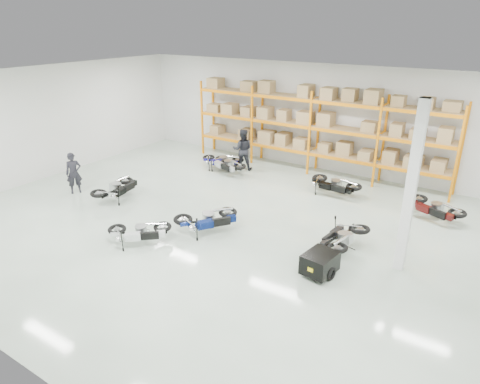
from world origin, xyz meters
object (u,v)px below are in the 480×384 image
Objects in this scene: moto_back_d at (434,205)px; moto_back_c at (334,181)px; moto_blue_centre at (208,216)px; moto_black_far_left at (117,185)px; moto_silver_left at (139,229)px; person_left at (74,173)px; trailer at (320,263)px; moto_back_b at (226,161)px; moto_touring_right at (343,233)px; moto_back_a at (222,158)px; person_back at (243,150)px.

moto_back_c is at bearing 111.05° from moto_back_d.
moto_blue_centre is 1.02× the size of moto_black_far_left.
moto_silver_left is 1.02× the size of person_left.
person_left is at bearing 6.09° from moto_black_far_left.
moto_back_b is at bearing 149.36° from trailer.
moto_back_b is 1.06× the size of person_left.
trailer is at bearing -115.80° from moto_silver_left.
moto_touring_right is at bearing -127.15° from moto_blue_centre.
moto_touring_right is at bearing 178.16° from moto_back_d.
person_left is at bearing -173.41° from trailer.
trailer is 0.94× the size of moto_back_a.
person_back reaches higher than moto_touring_right.
moto_back_d is (10.05, 4.49, -0.01)m from moto_black_far_left.
moto_touring_right is 7.53m from moto_back_b.
person_left is at bearing 129.57° from moto_back_c.
moto_blue_centre is at bearing -156.40° from moto_touring_right.
person_left is (-10.08, -1.34, 0.26)m from moto_touring_right.
moto_back_c is at bearing 121.54° from moto_touring_right.
moto_silver_left is 0.92× the size of moto_black_far_left.
moto_back_d is at bearing 70.16° from moto_touring_right.
moto_touring_right is 1.06× the size of moto_back_a.
moto_back_c is (5.25, -0.16, 0.04)m from moto_back_a.
moto_back_d is (3.55, -0.22, -0.01)m from moto_back_c.
moto_silver_left is at bearing 70.82° from person_back.
moto_back_b is (0.44, -0.30, 0.01)m from moto_back_a.
moto_back_d is at bearing -110.80° from moto_back_a.
person_back is at bearing 108.57° from moto_back_d.
moto_silver_left is 0.94× the size of moto_back_d.
moto_black_far_left reaches higher than moto_touring_right.
moto_blue_centre reaches higher than moto_back_b.
moto_black_far_left is 1.07× the size of moto_back_a.
moto_blue_centre is 4.38m from moto_black_far_left.
person_left reaches higher than moto_blue_centre.
moto_blue_centre is 1.15× the size of trailer.
moto_back_c is 0.96× the size of person_back.
moto_silver_left is 5.88m from moto_touring_right.
trailer is (3.89, -0.41, -0.17)m from moto_blue_centre.
moto_touring_right is 4.19m from moto_back_c.
moto_silver_left is 7.12m from moto_back_a.
moto_back_b reaches higher than trailer.
moto_touring_right is 0.95× the size of person_back.
moto_back_b is 6.12m from person_left.
trailer is (0.00, -1.60, -0.16)m from moto_touring_right.
moto_touring_right is 10.17m from person_left.
moto_back_c is 1.11× the size of person_left.
moto_touring_right is 7.65m from person_back.
moto_back_c reaches higher than moto_back_d.
moto_blue_centre is at bearing -75.67° from moto_silver_left.
person_back reaches higher than moto_back_c.
moto_black_far_left is at bearing 41.27° from person_back.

